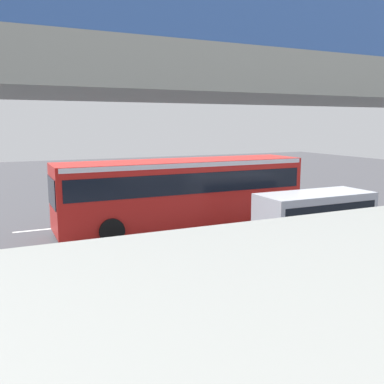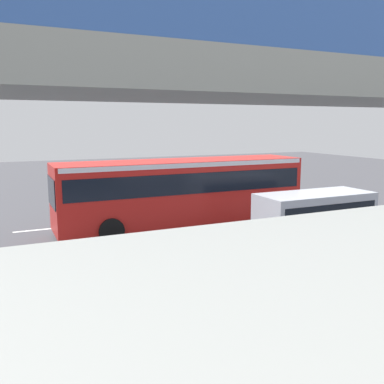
{
  "view_description": "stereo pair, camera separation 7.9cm",
  "coord_description": "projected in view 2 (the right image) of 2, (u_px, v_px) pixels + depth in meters",
  "views": [
    {
      "loc": [
        7.42,
        17.69,
        4.81
      ],
      "look_at": [
        -0.86,
        -0.14,
        1.6
      ],
      "focal_mm": 39.47,
      "sensor_mm": 36.0,
      "label": 1
    },
    {
      "loc": [
        7.35,
        17.72,
        4.81
      ],
      "look_at": [
        -0.86,
        -0.14,
        1.6
      ],
      "focal_mm": 39.47,
      "sensor_mm": 36.0,
      "label": 2
    }
  ],
  "objects": [
    {
      "name": "lane_dash_leftmost",
      "position": [
        258.0,
        208.0,
        24.16
      ],
      "size": [
        2.0,
        0.2,
        0.01
      ],
      "primitive_type": "cube",
      "color": "silver",
      "rests_on": "ground"
    },
    {
      "name": "pedestrian",
      "position": [
        184.0,
        195.0,
        23.26
      ],
      "size": [
        0.38,
        0.38,
        1.79
      ],
      "color": "#2D2D38",
      "rests_on": "ground"
    },
    {
      "name": "city_bus",
      "position": [
        182.0,
        187.0,
        19.43
      ],
      "size": [
        11.54,
        2.85,
        3.15
      ],
      "color": "red",
      "rests_on": "ground"
    },
    {
      "name": "parked_van",
      "position": [
        314.0,
        214.0,
        17.02
      ],
      "size": [
        4.8,
        2.17,
        2.05
      ],
      "color": "#B7BCC6",
      "rests_on": "ground"
    },
    {
      "name": "lane_dash_left",
      "position": [
        195.0,
        214.0,
        22.51
      ],
      "size": [
        2.0,
        0.2,
        0.01
      ],
      "primitive_type": "cube",
      "color": "silver",
      "rests_on": "ground"
    },
    {
      "name": "lane_dash_centre",
      "position": [
        122.0,
        222.0,
        20.86
      ],
      "size": [
        2.0,
        0.2,
        0.01
      ],
      "primitive_type": "cube",
      "color": "silver",
      "rests_on": "ground"
    },
    {
      "name": "ground",
      "position": [
        177.0,
        227.0,
        19.7
      ],
      "size": [
        80.0,
        80.0,
        0.0
      ],
      "primitive_type": "plane",
      "color": "#424247"
    },
    {
      "name": "lane_dash_right",
      "position": [
        36.0,
        230.0,
        19.21
      ],
      "size": [
        2.0,
        0.2,
        0.01
      ],
      "primitive_type": "cube",
      "color": "silver",
      "rests_on": "ground"
    },
    {
      "name": "traffic_sign",
      "position": [
        99.0,
        179.0,
        22.22
      ],
      "size": [
        0.08,
        0.6,
        2.8
      ],
      "color": "slate",
      "rests_on": "ground"
    }
  ]
}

